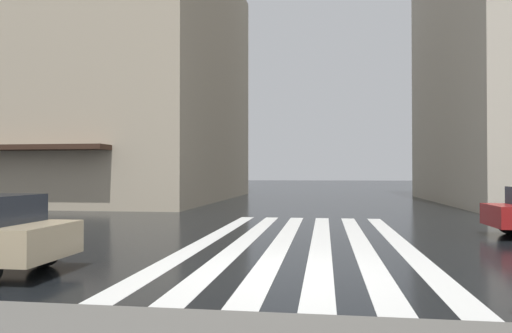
{
  "coord_description": "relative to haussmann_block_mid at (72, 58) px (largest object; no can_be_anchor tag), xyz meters",
  "views": [
    {
      "loc": [
        -8.61,
        -0.8,
        1.8
      ],
      "look_at": [
        5.25,
        1.2,
        1.99
      ],
      "focal_mm": 33.34,
      "sensor_mm": 36.0,
      "label": 1
    }
  ],
  "objects": [
    {
      "name": "haussmann_block_mid",
      "position": [
        0.0,
        0.0,
        0.0
      ],
      "size": [
        21.08,
        21.95,
        20.26
      ],
      "color": "tan",
      "rests_on": "ground_plane"
    },
    {
      "name": "ground_plane",
      "position": [
        -22.43,
        -16.78,
        -9.92
      ],
      "size": [
        220.0,
        220.0,
        0.0
      ],
      "primitive_type": "plane",
      "color": "black"
    },
    {
      "name": "zebra_crossing",
      "position": [
        -18.43,
        -16.98,
        -9.92
      ],
      "size": [
        13.0,
        5.5,
        0.01
      ],
      "color": "silver",
      "rests_on": "ground_plane"
    }
  ]
}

